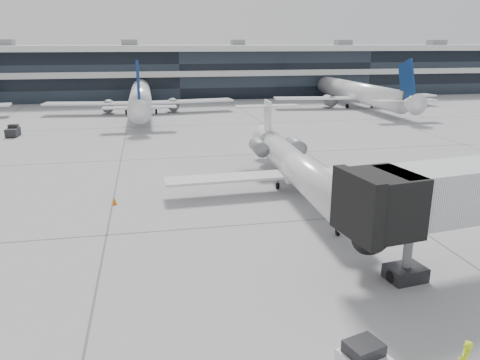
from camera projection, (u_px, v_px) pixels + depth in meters
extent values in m
plane|color=gray|center=(260.00, 224.00, 31.50)|extent=(220.00, 220.00, 0.00)
cube|color=black|center=(176.00, 73.00, 107.24)|extent=(170.00, 22.00, 10.00)
cylinder|color=silver|center=(300.00, 170.00, 36.97)|extent=(2.95, 21.33, 2.39)
cone|color=black|center=(363.00, 226.00, 25.74)|extent=(2.46, 2.54, 2.39)
cone|color=silver|center=(266.00, 138.00, 48.29)|extent=(2.35, 2.90, 2.27)
cube|color=silver|center=(226.00, 178.00, 37.04)|extent=(9.84, 2.73, 0.20)
cube|color=silver|center=(363.00, 171.00, 38.92)|extent=(9.93, 3.23, 0.20)
cylinder|color=slate|center=(259.00, 147.00, 43.45)|extent=(1.41, 3.05, 1.33)
cylinder|color=slate|center=(296.00, 146.00, 44.03)|extent=(1.41, 3.05, 1.33)
cube|color=silver|center=(268.00, 120.00, 47.27)|extent=(0.31, 2.31, 3.99)
cube|color=silver|center=(267.00, 106.00, 47.20)|extent=(6.42, 1.58, 0.14)
cylinder|color=black|center=(338.00, 232.00, 29.51)|extent=(0.17, 0.50, 0.50)
cylinder|color=black|center=(278.00, 186.00, 38.92)|extent=(0.23, 0.57, 0.57)
cylinder|color=black|center=(308.00, 184.00, 39.36)|extent=(0.23, 0.57, 0.57)
cube|color=black|center=(383.00, 203.00, 22.28)|extent=(3.17, 3.70, 2.93)
cylinder|color=slate|center=(407.00, 253.00, 23.68)|extent=(0.46, 0.46, 2.93)
cube|color=black|center=(405.00, 273.00, 23.99)|extent=(2.07, 1.72, 0.73)
cube|color=black|center=(364.00, 350.00, 16.54)|extent=(1.47, 1.31, 0.56)
cone|color=orange|center=(114.00, 201.00, 35.16)|extent=(0.38, 0.38, 0.59)
cube|color=orange|center=(115.00, 204.00, 35.24)|extent=(0.44, 0.44, 0.03)
cube|color=black|center=(13.00, 132.00, 60.68)|extent=(1.49, 2.40, 0.96)
cube|color=black|center=(13.00, 126.00, 61.00)|extent=(1.21, 1.01, 0.53)
cylinder|color=black|center=(10.00, 134.00, 61.50)|extent=(0.21, 0.48, 0.47)
cylinder|color=black|center=(20.00, 133.00, 61.67)|extent=(0.21, 0.48, 0.47)
cylinder|color=black|center=(6.00, 136.00, 59.88)|extent=(0.21, 0.48, 0.47)
cylinder|color=black|center=(16.00, 136.00, 60.05)|extent=(0.21, 0.48, 0.47)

